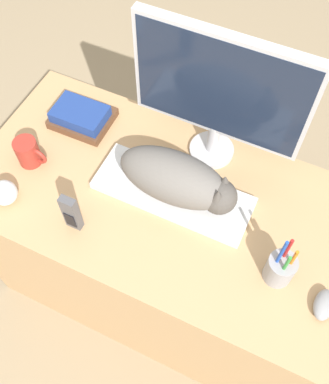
{
  "coord_description": "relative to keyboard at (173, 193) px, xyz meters",
  "views": [
    {
      "loc": [
        0.3,
        -0.31,
        1.87
      ],
      "look_at": [
        0.01,
        0.3,
        0.78
      ],
      "focal_mm": 42.0,
      "sensor_mm": 36.0,
      "label": 1
    }
  ],
  "objects": [
    {
      "name": "book_stack",
      "position": [
        -0.39,
        0.13,
        0.02
      ],
      "size": [
        0.19,
        0.16,
        0.07
      ],
      "color": "brown",
      "rests_on": "desk"
    },
    {
      "name": "desk",
      "position": [
        -0.02,
        -0.02,
        -0.37
      ],
      "size": [
        1.2,
        0.62,
        0.72
      ],
      "color": "tan",
      "rests_on": "ground_plane"
    },
    {
      "name": "pen_cup",
      "position": [
        0.36,
        -0.11,
        0.04
      ],
      "size": [
        0.08,
        0.08,
        0.2
      ],
      "color": "#939399",
      "rests_on": "desk"
    },
    {
      "name": "computer_mouse",
      "position": [
        0.49,
        -0.14,
        0.01
      ],
      "size": [
        0.05,
        0.09,
        0.03
      ],
      "color": "gray",
      "rests_on": "desk"
    },
    {
      "name": "phone",
      "position": [
        -0.21,
        -0.21,
        0.06
      ],
      "size": [
        0.05,
        0.03,
        0.14
      ],
      "color": "#4C4C51",
      "rests_on": "desk"
    },
    {
      "name": "baseball",
      "position": [
        -0.44,
        -0.22,
        0.03
      ],
      "size": [
        0.08,
        0.08,
        0.08
      ],
      "color": "silver",
      "rests_on": "desk"
    },
    {
      "name": "cat",
      "position": [
        0.02,
        0.0,
        0.08
      ],
      "size": [
        0.36,
        0.15,
        0.15
      ],
      "color": "#66605B",
      "rests_on": "keyboard"
    },
    {
      "name": "coffee_mug",
      "position": [
        -0.45,
        -0.08,
        0.03
      ],
      "size": [
        0.1,
        0.07,
        0.09
      ],
      "color": "#9E2D23",
      "rests_on": "desk"
    },
    {
      "name": "keyboard",
      "position": [
        0.0,
        0.0,
        0.0
      ],
      "size": [
        0.47,
        0.17,
        0.02
      ],
      "color": "silver",
      "rests_on": "desk"
    },
    {
      "name": "monitor",
      "position": [
        0.04,
        0.2,
        0.26
      ],
      "size": [
        0.5,
        0.14,
        0.46
      ],
      "color": "#B7B7BC",
      "rests_on": "desk"
    },
    {
      "name": "ground_plane",
      "position": [
        -0.02,
        -0.33,
        -0.73
      ],
      "size": [
        12.0,
        12.0,
        0.0
      ],
      "primitive_type": "plane",
      "color": "#998466"
    }
  ]
}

